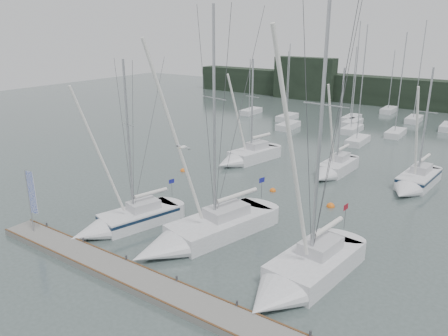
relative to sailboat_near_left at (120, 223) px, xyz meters
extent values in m
plane|color=#465552|center=(6.05, 0.83, -0.53)|extent=(160.00, 160.00, 0.00)
cube|color=slate|center=(6.05, -4.17, -0.33)|extent=(24.00, 2.00, 0.40)
cube|color=black|center=(6.05, 62.83, 1.97)|extent=(90.00, 4.00, 5.00)
cube|color=black|center=(-13.95, 60.83, 3.47)|extent=(12.00, 3.00, 8.00)
cube|color=silver|center=(14.06, 47.69, -0.18)|extent=(1.80, 4.50, 0.90)
cube|color=silver|center=(-4.71, 35.78, -0.18)|extent=(1.80, 4.50, 0.90)
cylinder|color=#A7AAAF|center=(-4.71, 35.28, 5.67)|extent=(0.12, 0.12, 10.80)
cube|color=silver|center=(6.16, 33.06, -0.18)|extent=(1.80, 4.50, 0.90)
cylinder|color=#A7AAAF|center=(6.16, 32.56, 6.88)|extent=(0.12, 0.12, 13.21)
cube|color=silver|center=(-7.52, 41.03, -0.18)|extent=(1.80, 4.50, 0.90)
cylinder|color=#A7AAAF|center=(-7.52, 40.53, 5.02)|extent=(0.12, 0.12, 9.49)
cube|color=silver|center=(8.95, 39.80, -0.18)|extent=(1.80, 4.50, 0.90)
cylinder|color=#A7AAAF|center=(8.95, 39.30, 6.43)|extent=(0.12, 0.12, 12.32)
cube|color=silver|center=(2.12, 42.78, -0.18)|extent=(1.80, 4.50, 0.90)
cylinder|color=#A7AAAF|center=(2.12, 42.28, 7.10)|extent=(0.12, 0.12, 13.66)
cube|color=silver|center=(3.47, 38.72, -0.18)|extent=(1.80, 4.50, 0.90)
cylinder|color=#A7AAAF|center=(3.47, 38.22, 5.47)|extent=(0.12, 0.12, 10.40)
cube|color=silver|center=(3.75, 56.05, -0.18)|extent=(1.80, 4.50, 0.90)
cylinder|color=#A7AAAF|center=(3.75, 55.55, 4.94)|extent=(0.12, 0.12, 9.34)
cube|color=silver|center=(8.91, 50.56, -0.18)|extent=(1.80, 4.50, 0.90)
cylinder|color=#A7AAAF|center=(8.91, 50.06, 7.17)|extent=(0.12, 0.12, 13.79)
cube|color=silver|center=(0.93, 45.81, -0.18)|extent=(1.80, 4.50, 0.90)
cylinder|color=#A7AAAF|center=(0.93, 45.31, 5.36)|extent=(0.12, 0.12, 10.17)
cube|color=silver|center=(-14.65, 41.97, -0.18)|extent=(1.80, 4.50, 0.90)
cylinder|color=#A7AAAF|center=(-14.65, 41.47, 4.29)|extent=(0.12, 0.12, 8.03)
cube|color=silver|center=(0.41, 1.46, -0.13)|extent=(3.96, 6.00, 1.32)
cone|color=silver|center=(-0.66, -2.33, -0.13)|extent=(3.10, 2.97, 2.55)
cube|color=#BBBBC0|center=(0.53, 1.88, 0.84)|extent=(1.95, 2.51, 0.62)
cylinder|color=#A7AAAF|center=(0.31, 1.08, 5.92)|extent=(0.16, 0.16, 10.79)
cylinder|color=silver|center=(0.71, 2.52, 1.63)|extent=(0.97, 2.66, 0.25)
cube|color=#0E1E35|center=(0.41, 1.46, 0.31)|extent=(3.99, 6.03, 0.22)
cube|color=navy|center=(1.21, 4.28, 2.12)|extent=(0.15, 0.46, 0.32)
cube|color=silver|center=(6.24, 3.64, -0.07)|extent=(5.02, 8.13, 1.51)
cone|color=silver|center=(4.88, -1.58, -0.07)|extent=(3.93, 3.94, 3.22)
cube|color=#BBBBC0|center=(6.37, 4.13, 1.03)|extent=(2.47, 3.37, 0.70)
cylinder|color=#A7AAAF|center=(6.11, 3.12, 7.65)|extent=(0.18, 0.18, 13.93)
cylinder|color=silver|center=(6.62, 5.11, 1.94)|extent=(1.20, 3.65, 0.28)
cube|color=navy|center=(7.24, 7.50, 2.49)|extent=(0.16, 0.53, 0.36)
cube|color=silver|center=(13.79, 2.49, -0.06)|extent=(3.90, 6.74, 1.57)
cone|color=silver|center=(13.23, -2.06, -0.06)|extent=(3.45, 3.11, 3.14)
cube|color=#BBBBC0|center=(13.85, 3.00, 1.09)|extent=(2.03, 2.76, 0.73)
cylinder|color=#A7AAAF|center=(13.73, 2.03, 8.07)|extent=(0.19, 0.19, 14.69)
cylinder|color=silver|center=(13.95, 3.76, 2.03)|extent=(0.68, 3.14, 0.29)
cube|color=maroon|center=(14.21, 5.87, 2.61)|extent=(0.09, 0.56, 0.38)
cube|color=silver|center=(-0.87, 19.93, -0.07)|extent=(3.68, 5.97, 1.53)
cone|color=silver|center=(-1.71, 16.05, -0.07)|extent=(3.00, 2.87, 2.56)
cube|color=#BBBBC0|center=(-0.76, 20.43, 1.06)|extent=(1.85, 2.47, 0.72)
cylinder|color=#A7AAAF|center=(-0.96, 19.54, 5.44)|extent=(0.18, 0.18, 9.47)
cylinder|color=silver|center=(-0.63, 21.01, 1.98)|extent=(0.86, 2.71, 0.29)
cube|color=silver|center=(8.07, 21.25, -0.10)|extent=(2.54, 5.16, 1.41)
cone|color=silver|center=(7.87, 17.65, -0.10)|extent=(2.38, 2.28, 2.26)
cube|color=#BBBBC0|center=(8.10, 21.72, 0.93)|extent=(1.35, 2.08, 0.66)
cylinder|color=#A7AAAF|center=(8.05, 20.89, 5.14)|extent=(0.17, 0.17, 9.07)
cylinder|color=silver|center=(8.13, 22.26, 1.78)|extent=(0.40, 2.48, 0.26)
cube|color=silver|center=(15.49, 21.82, -0.10)|extent=(2.98, 5.68, 1.43)
cone|color=silver|center=(15.13, 17.93, -0.10)|extent=(2.69, 2.57, 2.48)
cube|color=#BBBBC0|center=(15.54, 22.30, 0.95)|extent=(1.56, 2.31, 0.67)
cylinder|color=#A7AAAF|center=(15.46, 21.43, 5.33)|extent=(0.17, 0.17, 9.43)
cylinder|color=silver|center=(15.60, 22.91, 1.81)|extent=(0.51, 2.69, 0.27)
cube|color=#0E1E35|center=(15.49, 21.82, 0.38)|extent=(3.00, 5.70, 0.24)
sphere|color=orange|center=(5.32, 12.91, -0.53)|extent=(0.55, 0.55, 0.55)
sphere|color=orange|center=(10.83, 12.49, -0.53)|extent=(0.67, 0.67, 0.67)
sphere|color=orange|center=(-4.76, 12.69, -0.53)|extent=(0.56, 0.56, 0.56)
cylinder|color=#A7AAAF|center=(-4.11, -4.12, 2.12)|extent=(0.09, 0.09, 4.49)
cube|color=#1B37AC|center=(-3.77, -4.06, 2.76)|extent=(0.59, 0.15, 2.99)
ellipsoid|color=silver|center=(6.67, -0.70, 6.79)|extent=(0.30, 0.49, 0.21)
cube|color=#909298|center=(6.39, -0.65, 6.81)|extent=(0.47, 0.22, 0.11)
cube|color=#909298|center=(6.96, -0.74, 6.81)|extent=(0.47, 0.22, 0.11)
camera|label=1|loc=(22.22, -19.05, 13.41)|focal=35.00mm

